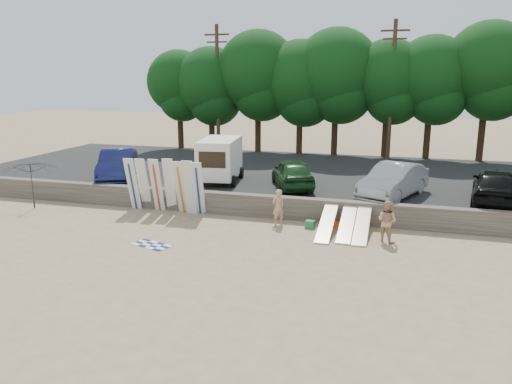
% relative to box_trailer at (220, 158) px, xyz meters
% --- Properties ---
extents(ground, '(120.00, 120.00, 0.00)m').
position_rel_box_trailer_xyz_m(ground, '(6.40, -6.53, -1.99)').
color(ground, tan).
rests_on(ground, ground).
extents(seawall, '(44.00, 0.50, 1.00)m').
position_rel_box_trailer_xyz_m(seawall, '(6.40, -3.53, -1.49)').
color(seawall, '#6B6356').
rests_on(seawall, ground).
extents(parking_lot, '(44.00, 14.50, 0.70)m').
position_rel_box_trailer_xyz_m(parking_lot, '(6.40, 3.97, -1.64)').
color(parking_lot, '#282828').
rests_on(parking_lot, ground).
extents(treeline, '(32.69, 6.09, 8.98)m').
position_rel_box_trailer_xyz_m(treeline, '(6.97, 11.04, 4.27)').
color(treeline, '#382616').
rests_on(treeline, parking_lot).
extents(utility_poles, '(25.80, 0.26, 9.00)m').
position_rel_box_trailer_xyz_m(utility_poles, '(8.40, 9.47, 3.44)').
color(utility_poles, '#473321').
rests_on(utility_poles, parking_lot).
extents(box_trailer, '(2.46, 3.82, 2.30)m').
position_rel_box_trailer_xyz_m(box_trailer, '(0.00, 0.00, 0.00)').
color(box_trailer, white).
rests_on(box_trailer, parking_lot).
extents(car_0, '(3.64, 5.25, 1.64)m').
position_rel_box_trailer_xyz_m(car_0, '(-5.57, -0.97, -0.47)').
color(car_0, '#141947').
rests_on(car_0, parking_lot).
extents(car_1, '(3.19, 4.66, 1.47)m').
position_rel_box_trailer_xyz_m(car_1, '(4.02, -0.31, -0.55)').
color(car_1, '#163C1A').
rests_on(car_1, parking_lot).
extents(car_2, '(3.32, 5.06, 1.58)m').
position_rel_box_trailer_xyz_m(car_2, '(8.96, -1.05, -0.50)').
color(car_2, gray).
rests_on(car_2, parking_lot).
extents(car_3, '(2.56, 4.94, 1.61)m').
position_rel_box_trailer_xyz_m(car_3, '(13.32, -0.93, -0.48)').
color(car_3, black).
rests_on(car_3, parking_lot).
extents(surfboard_upright_0, '(0.51, 0.67, 2.54)m').
position_rel_box_trailer_xyz_m(surfboard_upright_0, '(-2.86, -4.15, -0.72)').
color(surfboard_upright_0, white).
rests_on(surfboard_upright_0, ground).
extents(surfboard_upright_1, '(0.52, 0.74, 2.53)m').
position_rel_box_trailer_xyz_m(surfboard_upright_1, '(-2.37, -3.99, -0.72)').
color(surfboard_upright_1, white).
rests_on(surfboard_upright_1, ground).
extents(surfboard_upright_2, '(0.50, 0.62, 2.55)m').
position_rel_box_trailer_xyz_m(surfboard_upright_2, '(-1.64, -4.09, -0.71)').
color(surfboard_upright_2, white).
rests_on(surfboard_upright_2, ground).
extents(surfboard_upright_3, '(0.53, 0.55, 2.57)m').
position_rel_box_trailer_xyz_m(surfboard_upright_3, '(-1.04, -3.94, -0.70)').
color(surfboard_upright_3, white).
rests_on(surfboard_upright_3, ground).
extents(surfboard_upright_4, '(0.53, 0.79, 2.52)m').
position_rel_box_trailer_xyz_m(surfboard_upright_4, '(-0.41, -4.10, -0.73)').
color(surfboard_upright_4, white).
rests_on(surfboard_upright_4, ground).
extents(surfboard_upright_5, '(0.52, 0.58, 2.56)m').
position_rel_box_trailer_xyz_m(surfboard_upright_5, '(0.04, -4.15, -0.71)').
color(surfboard_upright_5, white).
rests_on(surfboard_upright_5, ground).
extents(surfboard_upright_6, '(0.61, 0.82, 2.52)m').
position_rel_box_trailer_xyz_m(surfboard_upright_6, '(0.45, -4.12, -0.73)').
color(surfboard_upright_6, white).
rests_on(surfboard_upright_6, ground).
extents(surfboard_low_0, '(0.56, 2.90, 0.90)m').
position_rel_box_trailer_xyz_m(surfboard_low_0, '(6.49, -5.16, -1.54)').
color(surfboard_low_0, beige).
rests_on(surfboard_low_0, ground).
extents(surfboard_low_1, '(0.56, 2.89, 0.93)m').
position_rel_box_trailer_xyz_m(surfboard_low_1, '(7.28, -4.98, -1.52)').
color(surfboard_low_1, beige).
rests_on(surfboard_low_1, ground).
extents(surfboard_low_2, '(0.56, 2.90, 0.92)m').
position_rel_box_trailer_xyz_m(surfboard_low_2, '(7.88, -5.05, -1.53)').
color(surfboard_low_2, beige).
rests_on(surfboard_low_2, ground).
extents(beachgoer_a, '(0.67, 0.65, 1.55)m').
position_rel_box_trailer_xyz_m(beachgoer_a, '(4.29, -4.51, -1.21)').
color(beachgoer_a, tan).
rests_on(beachgoer_a, ground).
extents(beachgoer_b, '(1.01, 0.95, 1.65)m').
position_rel_box_trailer_xyz_m(beachgoer_b, '(8.85, -5.56, -1.16)').
color(beachgoer_b, tan).
rests_on(beachgoer_b, ground).
extents(cooler, '(0.42, 0.35, 0.32)m').
position_rel_box_trailer_xyz_m(cooler, '(5.71, -4.64, -1.83)').
color(cooler, '#238244').
rests_on(cooler, ground).
extents(gear_bag, '(0.34, 0.30, 0.22)m').
position_rel_box_trailer_xyz_m(gear_bag, '(6.79, -4.13, -1.88)').
color(gear_bag, orange).
rests_on(gear_bag, ground).
extents(beach_towel, '(1.90, 1.90, 0.00)m').
position_rel_box_trailer_xyz_m(beach_towel, '(0.32, -8.45, -1.98)').
color(beach_towel, white).
rests_on(beach_towel, ground).
extents(beach_umbrella, '(3.05, 3.08, 2.30)m').
position_rel_box_trailer_xyz_m(beach_umbrella, '(-7.68, -5.13, -0.83)').
color(beach_umbrella, '#22212A').
rests_on(beach_umbrella, ground).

